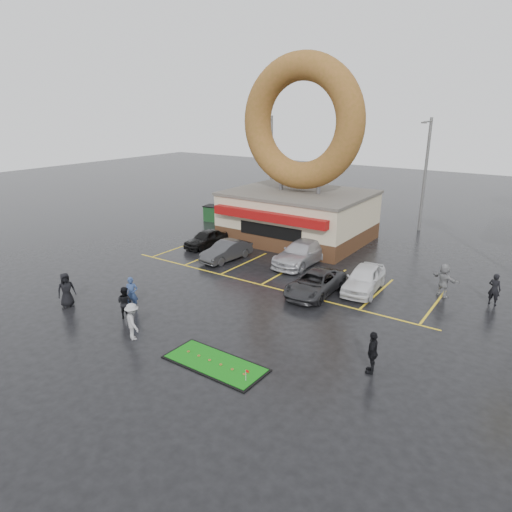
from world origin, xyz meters
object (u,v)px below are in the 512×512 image
Objects in this scene: donut_shop at (299,181)px; person_blue at (132,294)px; car_dgrey at (226,251)px; car_white at (364,279)px; streetlight_mid at (425,172)px; putting_green at (215,363)px; car_black at (206,238)px; person_cameraman at (373,352)px; dumpster at (215,214)px; streetlight_left at (271,162)px; car_grey at (315,283)px; car_silver at (302,253)px.

donut_shop reaches higher than person_blue.
car_white is at bearing 7.16° from car_dgrey.
donut_shop reaches higher than streetlight_mid.
car_dgrey reaches higher than putting_green.
car_white reaches higher than car_black.
person_cameraman is at bearing -26.12° from car_black.
putting_green is (7.64, -10.50, -0.61)m from car_dgrey.
dumpster is at bearing -141.12° from person_cameraman.
person_blue is at bearing 166.33° from putting_green.
streetlight_left is 14.04m from streetlight_mid.
person_cameraman is (12.05, 1.35, -0.00)m from person_blue.
person_cameraman reaches higher than car_black.
streetlight_left is 21.09m from car_grey.
donut_shop is at bearing -155.68° from person_cameraman.
person_blue is 0.40× the size of putting_green.
streetlight_left is 21.07m from car_white.
donut_shop is 11.56m from car_grey.
putting_green is at bearing -106.58° from car_white.
streetlight_mid is at bearing 67.43° from car_dgrey.
car_dgrey is at bearing 126.04° from putting_green.
streetlight_mid is 17.78m from car_dgrey.
car_silver reaches higher than car_black.
car_grey is 18.12m from dumpster.
streetlight_left is 5.19× the size of person_cameraman.
car_black is 0.83× the size of car_grey.
car_silver is 13.46m from dumpster.
person_blue is at bearing -72.20° from dumpster.
car_white is (12.68, -1.46, 0.09)m from car_black.
person_cameraman reaches higher than dumpster.
car_grey is 8.70m from putting_green.
car_dgrey is (5.61, -14.12, -4.14)m from streetlight_left.
car_silver reaches higher than putting_green.
person_cameraman is 0.40× the size of putting_green.
streetlight_left reaches higher than putting_green.
car_grey is 1.04× the size of putting_green.
dumpster is at bearing 128.13° from car_black.
car_silver is at bearing 151.60° from car_white.
car_silver is (7.57, 0.63, 0.11)m from car_black.
person_blue is at bearing -107.28° from streetlight_mid.
car_black is at bearing 131.61° from putting_green.
car_black is 11.17m from car_grey.
car_white is at bearing -3.15° from car_black.
car_white reaches higher than dumpster.
person_cameraman is at bearing -51.75° from donut_shop.
car_silver is 1.19× the size of putting_green.
car_black is 0.88× the size of car_white.
dumpster is (-17.20, 7.99, -0.07)m from car_white.
dumpster is at bearing 148.95° from car_white.
donut_shop is 3.21× the size of car_white.
streetlight_mid reaches higher than putting_green.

